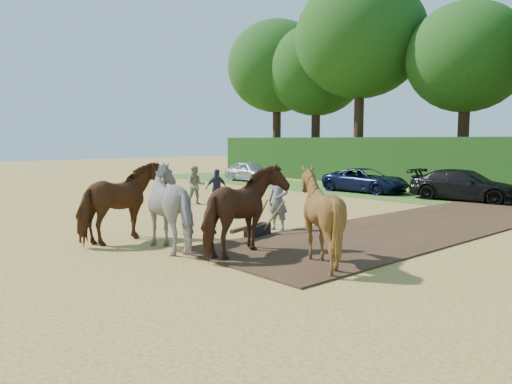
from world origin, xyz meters
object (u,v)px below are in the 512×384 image
object	(u,v)px
spectator_near	(196,185)
spectator_far	(217,188)
plough_team	(213,209)
parked_cars	(481,188)

from	to	relation	value
spectator_near	spectator_far	distance (m)	1.44
spectator_near	plough_team	world-z (taller)	plough_team
plough_team	parked_cars	size ratio (longest dim) A/B	0.22
spectator_near	plough_team	bearing A→B (deg)	-88.05
plough_team	parked_cars	distance (m)	14.77
spectator_far	plough_team	xyz separation A→B (m)	(6.57, -5.02, 0.30)
spectator_far	parked_cars	distance (m)	11.82
plough_team	parked_cars	world-z (taller)	plough_team
spectator_near	parked_cars	world-z (taller)	spectator_near
spectator_near	plough_team	distance (m)	9.42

